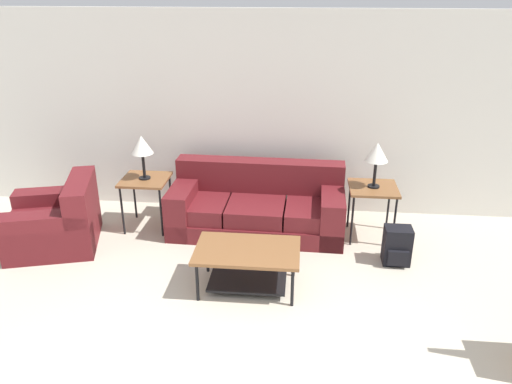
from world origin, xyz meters
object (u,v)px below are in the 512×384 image
table_lamp_left (142,146)px  table_lamp_right (377,153)px  side_table_left (145,183)px  backpack (397,246)px  armchair (57,223)px  coffee_table (247,259)px  couch (257,208)px  side_table_right (373,192)px

table_lamp_left → table_lamp_right: size_ratio=1.00×
side_table_left → backpack: 3.07m
armchair → table_lamp_right: size_ratio=2.18×
coffee_table → backpack: size_ratio=2.43×
couch → table_lamp_right: 1.59m
couch → side_table_left: (-1.38, -0.06, 0.30)m
table_lamp_right → side_table_left: bearing=180.0°
table_lamp_right → backpack: bearing=-69.3°
coffee_table → side_table_left: bearing=138.6°
side_table_left → table_lamp_right: bearing=-0.0°
backpack → coffee_table: bearing=-158.0°
side_table_left → table_lamp_left: table_lamp_left is taller
table_lamp_left → table_lamp_right: bearing=0.0°
coffee_table → side_table_left: 1.89m
coffee_table → side_table_right: (1.36, 1.24, 0.26)m
couch → backpack: couch is taller
coffee_table → table_lamp_right: (1.36, 1.24, 0.74)m
side_table_left → table_lamp_left: 0.49m
side_table_left → table_lamp_left: bearing=-56.3°
side_table_right → backpack: 0.75m
armchair → backpack: armchair is taller
side_table_left → side_table_right: (2.77, 0.00, 0.00)m
backpack → armchair: bearing=179.4°
armchair → table_lamp_left: table_lamp_left is taller
backpack → couch: bearing=157.7°
table_lamp_right → backpack: size_ratio=1.27×
couch → backpack: size_ratio=4.98×
backpack → side_table_left: bearing=168.7°
table_lamp_right → side_table_right: bearing=71.6°
couch → table_lamp_right: table_lamp_right is taller
table_lamp_left → table_lamp_right: same height
side_table_right → table_lamp_left: size_ratio=1.20×
side_table_left → table_lamp_right: table_lamp_right is taller
armchair → table_lamp_left: bearing=31.1°
coffee_table → table_lamp_right: 1.99m
armchair → side_table_right: bearing=8.6°
side_table_left → side_table_right: bearing=0.0°
armchair → side_table_left: (0.92, 0.56, 0.31)m
coffee_table → table_lamp_left: 2.02m
side_table_left → backpack: bearing=-11.3°
coffee_table → table_lamp_left: size_ratio=1.91×
side_table_left → side_table_right: size_ratio=1.00×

